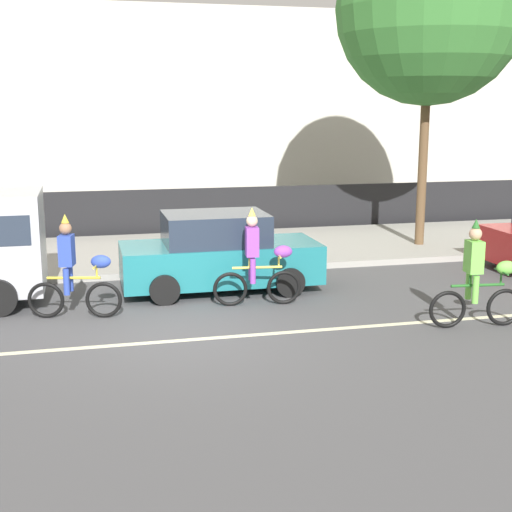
% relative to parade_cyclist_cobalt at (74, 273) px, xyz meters
% --- Properties ---
extents(ground_plane, '(80.00, 80.00, 0.00)m').
position_rel_parade_cyclist_cobalt_xyz_m(ground_plane, '(1.83, -1.26, -0.84)').
color(ground_plane, '#4C4C4F').
extents(road_centre_line, '(36.00, 0.14, 0.01)m').
position_rel_parade_cyclist_cobalt_xyz_m(road_centre_line, '(1.83, -1.76, -0.84)').
color(road_centre_line, beige).
rests_on(road_centre_line, ground).
extents(sidewalk_curb, '(60.00, 5.00, 0.15)m').
position_rel_parade_cyclist_cobalt_xyz_m(sidewalk_curb, '(1.83, 5.24, -0.77)').
color(sidewalk_curb, '#9E9B93').
rests_on(sidewalk_curb, ground).
extents(fence_line, '(40.00, 0.08, 1.40)m').
position_rel_parade_cyclist_cobalt_xyz_m(fence_line, '(1.83, 8.14, -0.14)').
color(fence_line, black).
rests_on(fence_line, ground).
extents(building_backdrop, '(28.00, 8.00, 7.31)m').
position_rel_parade_cyclist_cobalt_xyz_m(building_backdrop, '(4.86, 16.74, 2.81)').
color(building_backdrop, beige).
rests_on(building_backdrop, ground).
extents(parade_cyclist_cobalt, '(1.69, 0.56, 1.92)m').
position_rel_parade_cyclist_cobalt_xyz_m(parade_cyclist_cobalt, '(0.00, 0.00, 0.00)').
color(parade_cyclist_cobalt, black).
rests_on(parade_cyclist_cobalt, ground).
extents(parade_cyclist_purple, '(1.72, 0.50, 1.92)m').
position_rel_parade_cyclist_cobalt_xyz_m(parade_cyclist_purple, '(3.43, 0.05, 0.00)').
color(parade_cyclist_purple, black).
rests_on(parade_cyclist_purple, ground).
extents(parade_cyclist_lime, '(1.72, 0.50, 1.92)m').
position_rel_parade_cyclist_cobalt_xyz_m(parade_cyclist_lime, '(6.82, -2.22, 0.00)').
color(parade_cyclist_lime, black).
rests_on(parade_cyclist_lime, ground).
extents(parked_car_teal, '(4.10, 1.92, 1.64)m').
position_rel_parade_cyclist_cobalt_xyz_m(parked_car_teal, '(2.92, 1.37, -0.06)').
color(parked_car_teal, '#1E727A').
rests_on(parked_car_teal, ground).
extents(street_tree_near_lamp, '(4.81, 4.81, 8.46)m').
position_rel_parade_cyclist_cobalt_xyz_m(street_tree_near_lamp, '(9.00, 4.41, 5.36)').
color(street_tree_near_lamp, brown).
rests_on(street_tree_near_lamp, sidewalk_curb).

